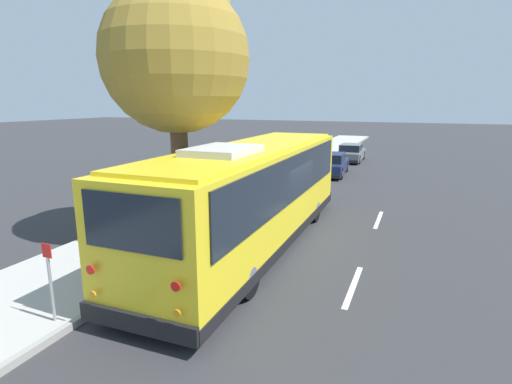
# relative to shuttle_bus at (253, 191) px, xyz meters

# --- Properties ---
(ground_plane) EXTENTS (160.00, 160.00, 0.00)m
(ground_plane) POSITION_rel_shuttle_bus_xyz_m (0.76, -0.58, -1.74)
(ground_plane) COLOR #333335
(sidewalk_slab) EXTENTS (80.00, 3.55, 0.15)m
(sidewalk_slab) POSITION_rel_shuttle_bus_xyz_m (0.76, 3.36, -1.67)
(sidewalk_slab) COLOR #B2AFA8
(sidewalk_slab) RESTS_ON ground
(curb_strip) EXTENTS (80.00, 0.14, 0.15)m
(curb_strip) POSITION_rel_shuttle_bus_xyz_m (0.76, 1.52, -1.67)
(curb_strip) COLOR #9D9A94
(curb_strip) RESTS_ON ground
(shuttle_bus) EXTENTS (11.30, 2.86, 3.26)m
(shuttle_bus) POSITION_rel_shuttle_bus_xyz_m (0.00, 0.00, 0.00)
(shuttle_bus) COLOR yellow
(shuttle_bus) RESTS_ON ground
(parked_sedan_navy) EXTENTS (4.39, 1.88, 1.32)m
(parked_sedan_navy) POSITION_rel_shuttle_bus_xyz_m (13.16, 0.36, -1.13)
(parked_sedan_navy) COLOR #19234C
(parked_sedan_navy) RESTS_ON ground
(parked_sedan_gray) EXTENTS (4.37, 1.79, 1.27)m
(parked_sedan_gray) POSITION_rel_shuttle_bus_xyz_m (19.43, 0.22, -1.16)
(parked_sedan_gray) COLOR slate
(parked_sedan_gray) RESTS_ON ground
(street_tree) EXTENTS (4.37, 4.37, 8.27)m
(street_tree) POSITION_rel_shuttle_bus_xyz_m (-0.16, 2.34, 4.10)
(street_tree) COLOR brown
(street_tree) RESTS_ON sidewalk_slab
(sign_post_near) EXTENTS (0.06, 0.22, 1.59)m
(sign_post_near) POSITION_rel_shuttle_bus_xyz_m (-5.67, 1.85, -0.77)
(sign_post_near) COLOR gray
(sign_post_near) RESTS_ON sidewalk_slab
(sign_post_far) EXTENTS (0.06, 0.22, 1.37)m
(sign_post_far) POSITION_rel_shuttle_bus_xyz_m (-4.01, 1.85, -0.89)
(sign_post_far) COLOR gray
(sign_post_far) RESTS_ON sidewalk_slab
(fire_hydrant) EXTENTS (0.22, 0.22, 0.81)m
(fire_hydrant) POSITION_rel_shuttle_bus_xyz_m (6.70, 2.10, -1.19)
(fire_hydrant) COLOR #99999E
(fire_hydrant) RESTS_ON sidewalk_slab
(lane_stripe_mid) EXTENTS (2.40, 0.14, 0.01)m
(lane_stripe_mid) POSITION_rel_shuttle_bus_xyz_m (-1.62, -3.29, -1.74)
(lane_stripe_mid) COLOR silver
(lane_stripe_mid) RESTS_ON ground
(lane_stripe_ahead) EXTENTS (2.40, 0.14, 0.01)m
(lane_stripe_ahead) POSITION_rel_shuttle_bus_xyz_m (4.38, -3.29, -1.74)
(lane_stripe_ahead) COLOR silver
(lane_stripe_ahead) RESTS_ON ground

